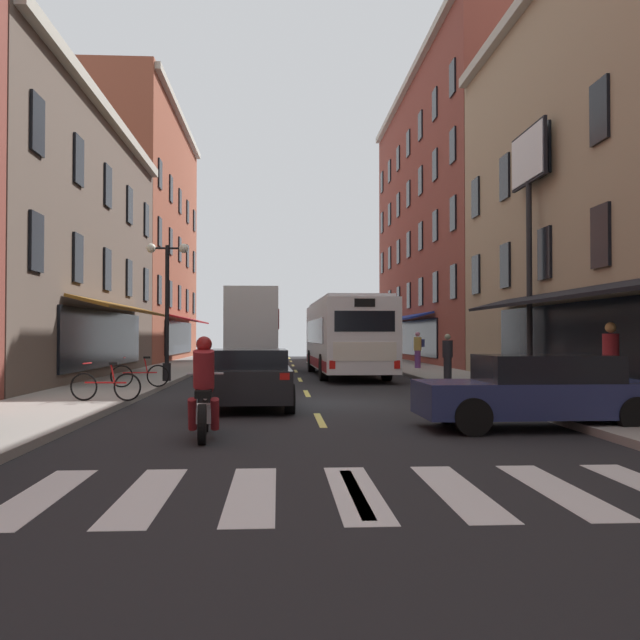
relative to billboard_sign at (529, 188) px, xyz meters
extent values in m
cube|color=black|center=(-7.05, -4.31, -6.38)|extent=(34.80, 80.00, 0.10)
cube|color=#DBCC4C|center=(-7.05, -14.31, -6.32)|extent=(0.14, 2.40, 0.01)
cube|color=#DBCC4C|center=(-7.05, -7.81, -6.32)|extent=(0.14, 2.40, 0.01)
cube|color=#DBCC4C|center=(-7.05, -1.31, -6.32)|extent=(0.14, 2.40, 0.01)
cube|color=#DBCC4C|center=(-7.05, 5.19, -6.32)|extent=(0.14, 2.40, 0.01)
cube|color=#DBCC4C|center=(-7.05, 11.69, -6.32)|extent=(0.14, 2.40, 0.01)
cube|color=#DBCC4C|center=(-7.05, 18.19, -6.32)|extent=(0.14, 2.40, 0.01)
cube|color=#DBCC4C|center=(-7.05, 24.69, -6.32)|extent=(0.14, 2.40, 0.01)
cube|color=#DBCC4C|center=(-7.05, 31.19, -6.32)|extent=(0.14, 2.40, 0.01)
cube|color=silver|center=(-10.35, -14.31, -6.32)|extent=(0.50, 2.80, 0.01)
cube|color=silver|center=(-9.25, -14.31, -6.32)|extent=(0.50, 2.80, 0.01)
cube|color=silver|center=(-8.15, -14.31, -6.32)|extent=(0.50, 2.80, 0.01)
cube|color=silver|center=(-7.05, -14.31, -6.32)|extent=(0.50, 2.80, 0.01)
cube|color=silver|center=(-5.95, -14.31, -6.32)|extent=(0.50, 2.80, 0.01)
cube|color=silver|center=(-4.85, -14.31, -6.32)|extent=(0.50, 2.80, 0.01)
cube|color=gray|center=(-12.95, -4.31, -6.26)|extent=(3.00, 80.00, 0.14)
cube|color=gray|center=(-1.15, -4.31, -6.26)|extent=(3.00, 80.00, 0.14)
cube|color=#B2AD9E|center=(-14.35, 5.69, 3.78)|extent=(0.44, 19.40, 0.40)
cube|color=black|center=(-14.41, 5.69, -4.78)|extent=(0.10, 12.00, 2.10)
cube|color=brown|center=(-13.70, 5.69, -3.58)|extent=(1.38, 11.20, 0.44)
cube|color=black|center=(-14.41, -2.31, -2.13)|extent=(0.10, 1.00, 1.60)
cube|color=black|center=(-14.41, 1.69, -2.13)|extent=(0.10, 1.00, 1.60)
cube|color=black|center=(-14.41, 5.69, -2.13)|extent=(0.10, 1.00, 1.60)
cube|color=black|center=(-14.41, 9.69, -2.13)|extent=(0.10, 1.00, 1.60)
cube|color=black|center=(-14.41, 13.69, -2.13)|extent=(0.10, 1.00, 1.60)
cube|color=black|center=(-14.41, -2.31, 1.07)|extent=(0.10, 1.00, 1.60)
cube|color=black|center=(-14.41, 1.69, 1.07)|extent=(0.10, 1.00, 1.60)
cube|color=black|center=(-14.41, 5.69, 1.07)|extent=(0.10, 1.00, 1.60)
cube|color=black|center=(-14.41, 9.69, 1.07)|extent=(0.10, 1.00, 1.60)
cube|color=black|center=(-14.41, 13.69, 1.07)|extent=(0.10, 1.00, 1.60)
cube|color=brown|center=(-18.45, 25.69, 1.88)|extent=(8.00, 19.90, 16.40)
cube|color=#B2AD9E|center=(-14.35, 25.69, 9.73)|extent=(0.44, 19.40, 0.40)
cube|color=black|center=(-14.41, 25.69, -4.78)|extent=(0.10, 12.00, 2.10)
cube|color=maroon|center=(-13.70, 25.69, -3.58)|extent=(1.38, 11.20, 0.44)
cube|color=black|center=(-14.41, 17.69, -2.13)|extent=(0.10, 1.00, 1.60)
cube|color=black|center=(-14.41, 21.69, -2.13)|extent=(0.10, 1.00, 1.60)
cube|color=black|center=(-14.41, 25.69, -2.13)|extent=(0.10, 1.00, 1.60)
cube|color=black|center=(-14.41, 29.69, -2.13)|extent=(0.10, 1.00, 1.60)
cube|color=black|center=(-14.41, 33.69, -2.13)|extent=(0.10, 1.00, 1.60)
cube|color=black|center=(-14.41, 17.69, 1.07)|extent=(0.10, 1.00, 1.60)
cube|color=black|center=(-14.41, 21.69, 1.07)|extent=(0.10, 1.00, 1.60)
cube|color=black|center=(-14.41, 25.69, 1.07)|extent=(0.10, 1.00, 1.60)
cube|color=black|center=(-14.41, 29.69, 1.07)|extent=(0.10, 1.00, 1.60)
cube|color=black|center=(-14.41, 33.69, 1.07)|extent=(0.10, 1.00, 1.60)
cube|color=black|center=(-14.41, 17.69, 4.27)|extent=(0.10, 1.00, 1.60)
cube|color=black|center=(-14.41, 21.69, 4.27)|extent=(0.10, 1.00, 1.60)
cube|color=black|center=(-14.41, 25.69, 4.27)|extent=(0.10, 1.00, 1.60)
cube|color=black|center=(-14.41, 29.69, 4.27)|extent=(0.10, 1.00, 1.60)
cube|color=black|center=(-14.41, 33.69, 4.27)|extent=(0.10, 1.00, 1.60)
cube|color=black|center=(0.31, -4.31, -4.78)|extent=(0.10, 16.00, 2.10)
cube|color=black|center=(-0.40, -4.31, -3.58)|extent=(1.38, 14.93, 0.44)
cube|color=black|center=(0.31, -4.31, -2.13)|extent=(0.10, 1.00, 1.60)
cube|color=black|center=(0.31, -0.50, -2.13)|extent=(0.10, 1.00, 1.60)
cube|color=black|center=(0.31, 3.31, -2.13)|extent=(0.10, 1.00, 1.60)
cube|color=black|center=(0.31, 7.12, -2.13)|extent=(0.10, 1.00, 1.60)
cube|color=black|center=(0.31, -4.31, 1.07)|extent=(0.10, 1.00, 1.60)
cube|color=black|center=(0.31, -0.50, 1.07)|extent=(0.10, 1.00, 1.60)
cube|color=black|center=(0.31, 3.31, 1.07)|extent=(0.10, 1.00, 1.60)
cube|color=black|center=(0.31, 7.12, 1.07)|extent=(0.10, 1.00, 1.60)
cube|color=brown|center=(4.35, 22.36, 2.63)|extent=(8.00, 26.57, 17.90)
cube|color=#B2AD9E|center=(0.25, 22.36, 11.23)|extent=(0.44, 26.07, 0.40)
cube|color=black|center=(0.31, 22.36, -4.78)|extent=(0.10, 16.00, 2.10)
cube|color=navy|center=(-0.40, 22.36, -3.58)|extent=(1.38, 14.93, 0.44)
cube|color=black|center=(0.31, 10.93, -2.13)|extent=(0.10, 1.00, 1.60)
cube|color=black|center=(0.31, 14.74, -2.13)|extent=(0.10, 1.00, 1.60)
cube|color=black|center=(0.31, 18.55, -2.13)|extent=(0.10, 1.00, 1.60)
cube|color=black|center=(0.31, 22.36, -2.13)|extent=(0.10, 1.00, 1.60)
cube|color=black|center=(0.31, 26.17, -2.13)|extent=(0.10, 1.00, 1.60)
cube|color=black|center=(0.31, 29.98, -2.13)|extent=(0.10, 1.00, 1.60)
cube|color=black|center=(0.31, 33.79, -2.13)|extent=(0.10, 1.00, 1.60)
cube|color=black|center=(0.31, 10.93, 1.07)|extent=(0.10, 1.00, 1.60)
cube|color=black|center=(0.31, 14.74, 1.07)|extent=(0.10, 1.00, 1.60)
cube|color=black|center=(0.31, 18.55, 1.07)|extent=(0.10, 1.00, 1.60)
cube|color=black|center=(0.31, 22.36, 1.07)|extent=(0.10, 1.00, 1.60)
cube|color=black|center=(0.31, 26.17, 1.07)|extent=(0.10, 1.00, 1.60)
cube|color=black|center=(0.31, 29.98, 1.07)|extent=(0.10, 1.00, 1.60)
cube|color=black|center=(0.31, 33.79, 1.07)|extent=(0.10, 1.00, 1.60)
cube|color=black|center=(0.31, 10.93, 4.27)|extent=(0.10, 1.00, 1.60)
cube|color=black|center=(0.31, 14.74, 4.27)|extent=(0.10, 1.00, 1.60)
cube|color=black|center=(0.31, 18.55, 4.27)|extent=(0.10, 1.00, 1.60)
cube|color=black|center=(0.31, 22.36, 4.27)|extent=(0.10, 1.00, 1.60)
cube|color=black|center=(0.31, 26.17, 4.27)|extent=(0.10, 1.00, 1.60)
cube|color=black|center=(0.31, 29.98, 4.27)|extent=(0.10, 1.00, 1.60)
cube|color=black|center=(0.31, 33.79, 4.27)|extent=(0.10, 1.00, 1.60)
cube|color=black|center=(0.31, 10.93, 7.47)|extent=(0.10, 1.00, 1.60)
cube|color=black|center=(0.31, 14.74, 7.47)|extent=(0.10, 1.00, 1.60)
cube|color=black|center=(0.31, 18.55, 7.47)|extent=(0.10, 1.00, 1.60)
cube|color=black|center=(0.31, 22.36, 7.47)|extent=(0.10, 1.00, 1.60)
cube|color=black|center=(0.31, 26.17, 7.47)|extent=(0.10, 1.00, 1.60)
cube|color=black|center=(0.31, 29.98, 7.47)|extent=(0.10, 1.00, 1.60)
cube|color=black|center=(0.31, 33.79, 7.47)|extent=(0.10, 1.00, 1.60)
cylinder|color=black|center=(0.00, 0.00, -2.99)|extent=(0.18, 0.18, 6.39)
cylinder|color=black|center=(0.00, 0.00, -6.07)|extent=(0.40, 0.40, 0.24)
cube|color=black|center=(0.00, 0.00, 1.00)|extent=(0.10, 2.91, 1.74)
cube|color=silver|center=(-0.06, 0.00, 1.00)|extent=(0.04, 2.75, 1.58)
cube|color=silver|center=(0.06, 0.00, 1.00)|extent=(0.04, 2.75, 1.58)
cube|color=white|center=(-5.10, 7.39, -4.65)|extent=(2.79, 11.13, 2.65)
cube|color=silver|center=(-5.10, 7.39, -3.27)|extent=(2.56, 9.92, 0.16)
cube|color=black|center=(-5.10, 7.69, -4.47)|extent=(2.78, 8.73, 0.96)
cube|color=maroon|center=(-5.10, 7.39, -5.73)|extent=(2.81, 10.73, 0.36)
cube|color=black|center=(-5.21, 12.88, -4.47)|extent=(2.25, 0.17, 1.10)
cube|color=black|center=(-4.98, 1.89, -4.17)|extent=(2.05, 0.16, 0.70)
cube|color=silver|center=(-4.98, 1.88, -5.19)|extent=(2.15, 0.15, 0.64)
cube|color=black|center=(-4.98, 1.88, -3.55)|extent=(0.70, 0.12, 0.28)
cube|color=red|center=(-6.07, 1.85, -5.63)|extent=(0.20, 0.08, 0.28)
cube|color=red|center=(-3.88, 1.90, -5.63)|extent=(0.20, 0.08, 0.28)
cylinder|color=black|center=(-6.35, 10.90, -5.83)|extent=(0.32, 1.01, 1.00)
cylinder|color=black|center=(-4.00, 10.95, -5.83)|extent=(0.32, 1.01, 1.00)
cylinder|color=black|center=(-6.21, 4.33, -5.83)|extent=(0.32, 1.01, 1.00)
cylinder|color=black|center=(-3.86, 4.38, -5.83)|extent=(0.32, 1.01, 1.00)
cube|color=#B21E19|center=(-9.12, 16.05, -4.78)|extent=(2.31, 2.05, 2.40)
cube|color=black|center=(-9.12, 17.03, -3.93)|extent=(2.00, 0.11, 0.80)
cube|color=silver|center=(-9.09, 12.20, -4.04)|extent=(2.44, 5.69, 3.16)
cube|color=maroon|center=(-7.87, 12.20, -3.89)|extent=(0.08, 3.41, 0.90)
cube|color=black|center=(-9.10, 13.22, -5.78)|extent=(1.95, 7.33, 0.24)
cylinder|color=black|center=(-10.21, 15.85, -5.88)|extent=(0.29, 0.90, 0.90)
cylinder|color=black|center=(-8.01, 15.86, -5.88)|extent=(0.29, 0.90, 0.90)
cylinder|color=black|center=(-10.19, 11.34, -5.88)|extent=(0.29, 0.90, 0.90)
cylinder|color=black|center=(-7.99, 11.35, -5.88)|extent=(0.29, 0.90, 0.90)
cube|color=navy|center=(-3.25, -9.36, -5.78)|extent=(4.24, 1.83, 0.61)
cube|color=black|center=(-3.08, -9.36, -5.25)|extent=(2.30, 1.64, 0.50)
cube|color=red|center=(-1.18, -8.62, -5.58)|extent=(0.06, 0.20, 0.14)
cylinder|color=black|center=(-4.65, -10.21, -6.01)|extent=(0.64, 0.23, 0.64)
cylinder|color=black|center=(-4.67, -8.55, -6.01)|extent=(0.64, 0.23, 0.64)
cylinder|color=black|center=(-1.83, -10.17, -6.01)|extent=(0.64, 0.23, 0.64)
cylinder|color=black|center=(-1.86, -8.50, -6.01)|extent=(0.64, 0.23, 0.64)
cube|color=black|center=(-8.56, -5.26, -5.74)|extent=(1.99, 4.27, 0.70)
cube|color=black|center=(-8.56, -5.43, -5.19)|extent=(1.79, 2.32, 0.45)
cube|color=red|center=(-9.28, -7.38, -5.49)|extent=(0.20, 0.06, 0.14)
cube|color=red|center=(-7.74, -7.34, -5.49)|extent=(0.20, 0.06, 0.14)
cylinder|color=black|center=(-9.49, -3.87, -6.01)|extent=(0.23, 0.64, 0.64)
cylinder|color=black|center=(-7.69, -3.83, -6.01)|extent=(0.23, 0.64, 0.64)
cylinder|color=black|center=(-9.43, -6.70, -6.01)|extent=(0.23, 0.64, 0.64)
cylinder|color=black|center=(-7.63, -6.66, -6.01)|extent=(0.23, 0.64, 0.64)
cylinder|color=black|center=(-9.14, -9.41, -6.02)|extent=(0.14, 0.63, 0.62)
cylinder|color=black|center=(-9.04, -10.86, -6.02)|extent=(0.16, 0.63, 0.62)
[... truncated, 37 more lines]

